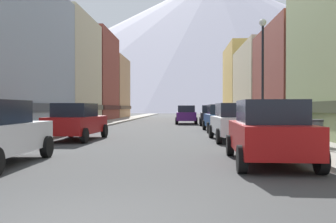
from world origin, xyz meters
The scene contains 19 objects.
sidewalk_left centered at (-6.25, 35.00, 0.07)m, with size 2.50×100.00×0.15m, color gray.
sidewalk_right centered at (6.25, 35.00, 0.07)m, with size 2.50×100.00×0.15m, color gray.
storefront_left_2 centered at (-12.31, 29.93, 4.96)m, with size 9.92×9.64×10.26m.
storefront_left_3 centered at (-11.28, 40.33, 5.23)m, with size 7.86×10.01×10.80m.
storefront_left_4 centered at (-12.13, 50.61, 4.42)m, with size 9.56×9.71×9.15m.
storefront_right_2 centered at (11.10, 23.47, 3.69)m, with size 7.50×10.40×7.67m.
storefront_right_3 centered at (11.04, 35.68, 3.97)m, with size 7.37×13.01×8.23m.
storefront_right_4 centered at (10.56, 48.56, 5.04)m, with size 6.42×11.93×10.42m.
car_left_1 centered at (-3.80, 13.08, 0.90)m, with size 2.25×4.48×1.78m.
car_right_0 centered at (3.80, 5.87, 0.90)m, with size 2.21×4.47×1.78m.
car_right_1 centered at (3.80, 13.00, 0.90)m, with size 2.18×4.45×1.78m.
car_right_2 centered at (3.80, 19.76, 0.90)m, with size 2.19×4.46×1.78m.
car_right_3 centered at (3.80, 28.62, 0.90)m, with size 2.17×4.45×1.78m.
car_driving_0 centered at (1.60, 31.30, 0.90)m, with size 2.06×4.40×1.78m.
trash_bin_right centered at (6.35, 9.48, 0.64)m, with size 0.59×0.59×0.98m.
potted_plant_0 centered at (7.00, 13.18, 0.63)m, with size 0.62×0.62×0.93m.
pedestrian_0 centered at (-6.25, 24.12, 0.85)m, with size 0.36×0.36×1.53m.
streetlamp_right centered at (5.35, 14.07, 3.99)m, with size 0.36×0.36×5.86m.
mountain_backdrop centered at (22.79, 260.00, 47.83)m, with size 334.43×334.43×95.67m, color silver.
Camera 1 is at (1.46, -4.51, 1.57)m, focal length 39.27 mm.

